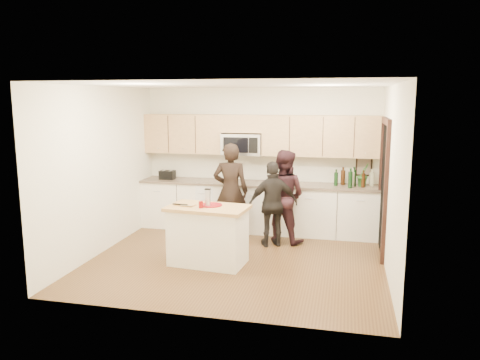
% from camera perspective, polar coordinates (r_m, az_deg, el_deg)
% --- Properties ---
extents(floor, '(4.50, 4.50, 0.00)m').
position_cam_1_polar(floor, '(7.46, -0.41, -9.68)').
color(floor, brown).
rests_on(floor, ground).
extents(room_shell, '(4.52, 4.02, 2.71)m').
position_cam_1_polar(room_shell, '(7.08, -0.42, 3.65)').
color(room_shell, silver).
rests_on(room_shell, ground).
extents(back_cabinetry, '(4.50, 0.66, 0.94)m').
position_cam_1_polar(back_cabinetry, '(8.92, 2.07, -3.27)').
color(back_cabinetry, white).
rests_on(back_cabinetry, ground).
extents(upper_cabinetry, '(4.50, 0.33, 0.75)m').
position_cam_1_polar(upper_cabinetry, '(8.85, 2.52, 5.61)').
color(upper_cabinetry, tan).
rests_on(upper_cabinetry, ground).
extents(microwave, '(0.76, 0.41, 0.40)m').
position_cam_1_polar(microwave, '(8.90, 0.28, 4.40)').
color(microwave, silver).
rests_on(microwave, ground).
extents(doorway, '(0.06, 1.25, 2.20)m').
position_cam_1_polar(doorway, '(7.89, 17.13, -0.36)').
color(doorway, black).
rests_on(doorway, ground).
extents(framed_picture, '(0.30, 0.03, 0.38)m').
position_cam_1_polar(framed_picture, '(8.92, 14.88, 1.69)').
color(framed_picture, black).
rests_on(framed_picture, ground).
extents(dish_towel, '(0.34, 0.60, 0.48)m').
position_cam_1_polar(dish_towel, '(8.89, -4.16, -1.16)').
color(dish_towel, white).
rests_on(dish_towel, ground).
extents(island, '(1.26, 0.81, 0.90)m').
position_cam_1_polar(island, '(7.18, -3.92, -6.70)').
color(island, white).
rests_on(island, ground).
extents(red_plate, '(0.34, 0.34, 0.02)m').
position_cam_1_polar(red_plate, '(7.12, -3.54, -3.05)').
color(red_plate, maroon).
rests_on(red_plate, island).
extents(box_grater, '(0.09, 0.06, 0.26)m').
position_cam_1_polar(box_grater, '(7.02, -3.94, -2.07)').
color(box_grater, silver).
rests_on(box_grater, red_plate).
extents(drink_glass, '(0.07, 0.07, 0.10)m').
position_cam_1_polar(drink_glass, '(6.96, -4.80, -3.00)').
color(drink_glass, maroon).
rests_on(drink_glass, island).
extents(cutting_board, '(0.31, 0.18, 0.02)m').
position_cam_1_polar(cutting_board, '(7.15, -6.69, -3.03)').
color(cutting_board, tan).
rests_on(cutting_board, island).
extents(tongs, '(0.24, 0.05, 0.02)m').
position_cam_1_polar(tongs, '(7.11, -7.31, -2.97)').
color(tongs, black).
rests_on(tongs, cutting_board).
extents(knife, '(0.18, 0.04, 0.01)m').
position_cam_1_polar(knife, '(7.05, -6.57, -3.11)').
color(knife, silver).
rests_on(knife, cutting_board).
extents(toaster, '(0.29, 0.20, 0.17)m').
position_cam_1_polar(toaster, '(9.29, -8.85, 0.62)').
color(toaster, black).
rests_on(toaster, back_cabinetry).
extents(bottle_cluster, '(0.70, 0.38, 0.35)m').
position_cam_1_polar(bottle_cluster, '(8.66, 13.66, 0.32)').
color(bottle_cluster, black).
rests_on(bottle_cluster, back_cabinetry).
extents(orchid, '(0.30, 0.30, 0.43)m').
position_cam_1_polar(orchid, '(8.68, 14.78, 0.64)').
color(orchid, '#336A2A').
rests_on(orchid, back_cabinetry).
extents(woman_left, '(0.67, 0.48, 1.73)m').
position_cam_1_polar(woman_left, '(8.38, -1.15, -1.36)').
color(woman_left, black).
rests_on(woman_left, ground).
extents(woman_center, '(0.95, 0.83, 1.63)m').
position_cam_1_polar(woman_center, '(8.22, 5.30, -1.98)').
color(woman_center, black).
rests_on(woman_center, ground).
extents(woman_right, '(0.93, 0.66, 1.46)m').
position_cam_1_polar(woman_right, '(7.97, 4.05, -2.96)').
color(woman_right, black).
rests_on(woman_right, ground).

